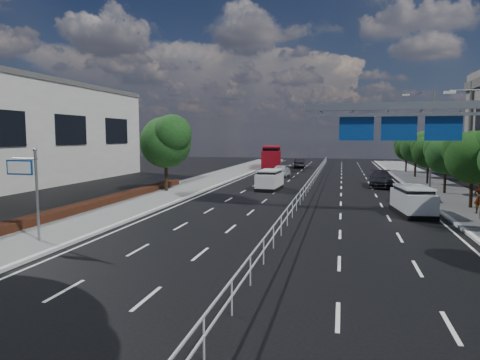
% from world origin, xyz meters
% --- Properties ---
extents(ground, '(160.00, 160.00, 0.00)m').
position_xyz_m(ground, '(0.00, 0.00, 0.00)').
color(ground, black).
rests_on(ground, ground).
extents(sidewalk_near, '(5.00, 140.00, 0.14)m').
position_xyz_m(sidewalk_near, '(-11.50, 0.00, 0.07)').
color(sidewalk_near, slate).
rests_on(sidewalk_near, ground).
extents(kerb_near, '(0.25, 140.00, 0.15)m').
position_xyz_m(kerb_near, '(-9.00, 0.00, 0.07)').
color(kerb_near, silver).
rests_on(kerb_near, ground).
extents(median_fence, '(0.05, 85.00, 1.02)m').
position_xyz_m(median_fence, '(0.00, 22.50, 0.53)').
color(median_fence, silver).
rests_on(median_fence, ground).
extents(hedge_near, '(1.00, 36.00, 0.44)m').
position_xyz_m(hedge_near, '(-13.30, 5.00, 0.36)').
color(hedge_near, black).
rests_on(hedge_near, sidewalk_near).
extents(toilet_sign, '(1.62, 0.18, 4.34)m').
position_xyz_m(toilet_sign, '(-10.95, 0.00, 2.94)').
color(toilet_sign, gray).
rests_on(toilet_sign, ground).
extents(overhead_gantry, '(10.24, 0.38, 7.45)m').
position_xyz_m(overhead_gantry, '(6.74, 10.05, 5.61)').
color(overhead_gantry, gray).
rests_on(overhead_gantry, ground).
extents(streetlight_far, '(2.78, 2.40, 9.00)m').
position_xyz_m(streetlight_far, '(10.50, 26.00, 5.21)').
color(streetlight_far, gray).
rests_on(streetlight_far, ground).
extents(near_tree_back, '(4.84, 4.51, 6.69)m').
position_xyz_m(near_tree_back, '(-11.94, 17.97, 4.61)').
color(near_tree_back, black).
rests_on(near_tree_back, ground).
extents(far_tree_d, '(3.85, 3.59, 5.34)m').
position_xyz_m(far_tree_d, '(11.25, 14.48, 3.69)').
color(far_tree_d, black).
rests_on(far_tree_d, ground).
extents(far_tree_e, '(3.63, 3.38, 5.13)m').
position_xyz_m(far_tree_e, '(11.25, 21.98, 3.56)').
color(far_tree_e, black).
rests_on(far_tree_e, ground).
extents(far_tree_f, '(3.52, 3.28, 5.02)m').
position_xyz_m(far_tree_f, '(11.24, 29.48, 3.49)').
color(far_tree_f, black).
rests_on(far_tree_f, ground).
extents(far_tree_g, '(3.96, 3.69, 5.45)m').
position_xyz_m(far_tree_g, '(11.25, 36.98, 3.75)').
color(far_tree_g, black).
rests_on(far_tree_g, ground).
extents(far_tree_h, '(3.41, 3.18, 4.91)m').
position_xyz_m(far_tree_h, '(11.24, 44.48, 3.42)').
color(far_tree_h, black).
rests_on(far_tree_h, ground).
extents(white_minivan, '(2.07, 4.32, 1.83)m').
position_xyz_m(white_minivan, '(-3.56, 21.88, 0.90)').
color(white_minivan, black).
rests_on(white_minivan, ground).
extents(red_bus, '(4.23, 11.68, 3.41)m').
position_xyz_m(red_bus, '(-7.50, 47.41, 1.78)').
color(red_bus, black).
rests_on(red_bus, ground).
extents(near_car_silver, '(1.91, 4.45, 1.50)m').
position_xyz_m(near_car_silver, '(-4.29, 34.95, 0.75)').
color(near_car_silver, '#B3B5BB').
rests_on(near_car_silver, ground).
extents(near_car_dark, '(1.69, 4.37, 1.42)m').
position_xyz_m(near_car_dark, '(-3.55, 50.15, 0.71)').
color(near_car_dark, black).
rests_on(near_car_dark, ground).
extents(silver_minivan, '(2.35, 4.45, 1.77)m').
position_xyz_m(silver_minivan, '(7.16, 11.62, 0.87)').
color(silver_minivan, black).
rests_on(silver_minivan, ground).
extents(parked_car_teal, '(2.44, 4.65, 1.25)m').
position_xyz_m(parked_car_teal, '(8.30, 17.94, 0.62)').
color(parked_car_teal, teal).
rests_on(parked_car_teal, ground).
extents(parked_car_dark, '(2.49, 5.39, 1.52)m').
position_xyz_m(parked_car_dark, '(6.50, 26.56, 0.76)').
color(parked_car_dark, black).
rests_on(parked_car_dark, ground).
extents(pedestrian_a, '(0.73, 0.52, 1.90)m').
position_xyz_m(pedestrian_a, '(11.08, 12.19, 1.09)').
color(pedestrian_a, gray).
rests_on(pedestrian_a, sidewalk_far).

